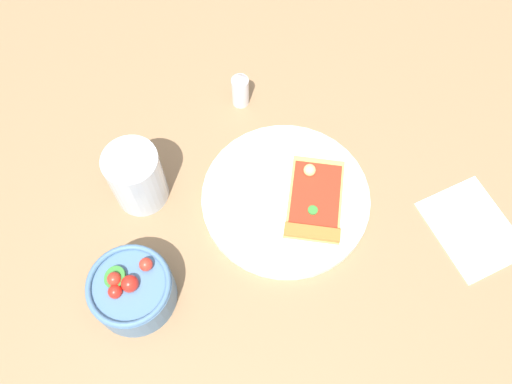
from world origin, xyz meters
name	(u,v)px	position (x,y,z in m)	size (l,w,h in m)	color
ground_plane	(270,213)	(0.00, 0.00, 0.00)	(2.40, 2.40, 0.00)	#93704C
plate	(286,198)	(-0.03, -0.02, 0.01)	(0.27, 0.27, 0.01)	white
pizza_slice_main	(314,203)	(-0.07, 0.00, 0.02)	(0.11, 0.16, 0.03)	#E5B256
salad_bowl	(132,290)	(0.21, 0.11, 0.03)	(0.12, 0.12, 0.08)	#4C7299
soda_glass	(137,178)	(0.20, -0.05, 0.05)	(0.08, 0.08, 0.11)	silver
paper_napkin	(472,228)	(-0.31, 0.06, 0.00)	(0.12, 0.15, 0.00)	white
pepper_shaker	(240,89)	(0.03, -0.22, 0.04)	(0.03, 0.03, 0.07)	silver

